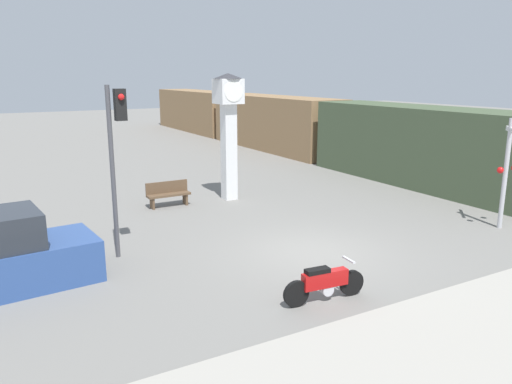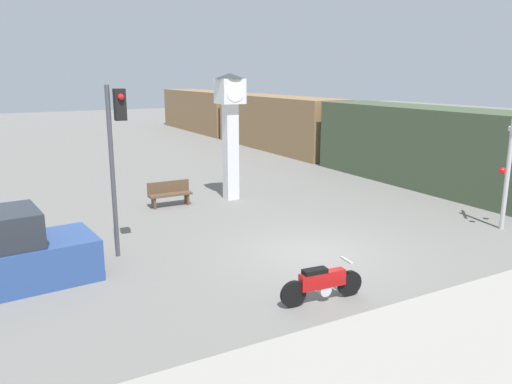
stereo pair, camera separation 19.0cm
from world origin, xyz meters
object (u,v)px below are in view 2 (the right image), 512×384
Objects in this scene: clock_tower at (230,118)px; railroad_crossing_signal at (508,170)px; bench at (170,193)px; motorcycle at (322,283)px; traffic_light at (116,141)px; freight_train at (278,123)px.

clock_tower is 9.70m from railroad_crossing_signal.
clock_tower is 3.66m from bench.
traffic_light is (-3.04, 4.89, 2.68)m from motorcycle.
railroad_crossing_signal is (8.09, 1.47, 1.49)m from motorcycle.
bench is at bearing 136.82° from railroad_crossing_signal.
freight_train is 10.72× the size of railroad_crossing_signal.
traffic_light reaches higher than freight_train.
traffic_light is 5.82m from bench.
motorcycle is 0.41× the size of clock_tower.
freight_train is 15.51m from bench.
clock_tower is 6.82m from traffic_light.
bench is (-2.48, 0.10, -2.69)m from clock_tower.
railroad_crossing_signal is at bearing -43.18° from bench.
railroad_crossing_signal reaches higher than freight_train.
clock_tower reaches higher than traffic_light.
freight_train is at bearing 66.46° from motorcycle.
traffic_light is at bearing 162.95° from railroad_crossing_signal.
freight_train is at bearing 81.08° from railroad_crossing_signal.
clock_tower is at bearing 38.60° from traffic_light.
motorcycle is 8.36m from railroad_crossing_signal.
railroad_crossing_signal is at bearing -17.05° from traffic_light.
clock_tower is at bearing 81.27° from motorcycle.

